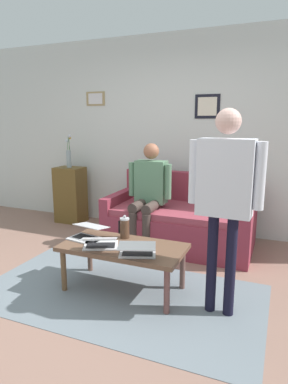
{
  "coord_description": "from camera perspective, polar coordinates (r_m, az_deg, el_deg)",
  "views": [
    {
      "loc": [
        -1.38,
        2.38,
        1.55
      ],
      "look_at": [
        -0.04,
        -0.85,
        0.8
      ],
      "focal_mm": 31.39,
      "sensor_mm": 36.0,
      "label": 1
    }
  ],
  "objects": [
    {
      "name": "ground_plane",
      "position": [
        3.16,
        -6.93,
        -17.38
      ],
      "size": [
        7.68,
        7.68,
        0.0
      ],
      "primitive_type": "plane",
      "color": "#8E695A"
    },
    {
      "name": "area_rug",
      "position": [
        3.2,
        -4.29,
        -16.85
      ],
      "size": [
        2.55,
        1.39,
        0.01
      ],
      "primitive_type": "cube",
      "color": "slate",
      "rests_on": "ground_plane"
    },
    {
      "name": "back_wall",
      "position": [
        4.79,
        5.84,
        9.64
      ],
      "size": [
        7.04,
        0.11,
        2.7
      ],
      "color": "silver",
      "rests_on": "ground_plane"
    },
    {
      "name": "couch",
      "position": [
        4.26,
        6.26,
        -4.98
      ],
      "size": [
        1.76,
        0.94,
        0.88
      ],
      "color": "maroon",
      "rests_on": "ground_plane"
    },
    {
      "name": "coffee_table",
      "position": [
        3.11,
        -3.56,
        -9.86
      ],
      "size": [
        1.12,
        0.57,
        0.44
      ],
      "color": "brown",
      "rests_on": "ground_plane"
    },
    {
      "name": "laptop_left",
      "position": [
        3.03,
        -7.44,
        -8.62
      ],
      "size": [
        0.43,
        0.47,
        0.15
      ],
      "color": "silver",
      "rests_on": "coffee_table"
    },
    {
      "name": "laptop_center",
      "position": [
        2.85,
        -1.14,
        -9.94
      ],
      "size": [
        0.4,
        0.4,
        0.12
      ],
      "color": "silver",
      "rests_on": "coffee_table"
    },
    {
      "name": "laptop_right",
      "position": [
        3.29,
        -9.56,
        -7.07
      ],
      "size": [
        0.36,
        0.35,
        0.13
      ],
      "color": "silver",
      "rests_on": "coffee_table"
    },
    {
      "name": "french_press",
      "position": [
        3.24,
        -3.31,
        -6.09
      ],
      "size": [
        0.11,
        0.09,
        0.23
      ],
      "color": "#4C3323",
      "rests_on": "coffee_table"
    },
    {
      "name": "side_shelf",
      "position": [
        5.29,
        -12.37,
        -0.46
      ],
      "size": [
        0.42,
        0.32,
        0.85
      ],
      "color": "brown",
      "rests_on": "ground_plane"
    },
    {
      "name": "flower_vase",
      "position": [
        5.2,
        -12.65,
        6.12
      ],
      "size": [
        0.09,
        0.08,
        0.49
      ],
      "color": "#8C9BA2",
      "rests_on": "side_shelf"
    },
    {
      "name": "person_standing",
      "position": [
        2.62,
        13.6,
        0.76
      ],
      "size": [
        0.58,
        0.2,
        1.64
      ],
      "color": "black",
      "rests_on": "ground_plane"
    },
    {
      "name": "person_seated",
      "position": [
        4.06,
        0.79,
        0.41
      ],
      "size": [
        0.55,
        0.51,
        1.28
      ],
      "color": "#40322E",
      "rests_on": "ground_plane"
    }
  ]
}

